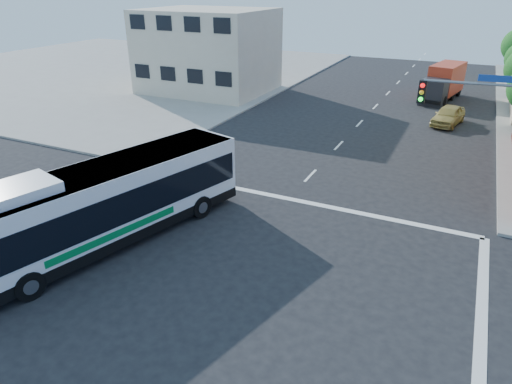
% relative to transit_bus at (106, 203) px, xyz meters
% --- Properties ---
extents(ground, '(120.00, 120.00, 0.00)m').
position_rel_transit_bus_xyz_m(ground, '(5.49, -2.06, -1.90)').
color(ground, black).
rests_on(ground, ground).
extents(sidewalk_nw, '(50.00, 50.00, 0.15)m').
position_rel_transit_bus_xyz_m(sidewalk_nw, '(-29.51, 32.94, -1.82)').
color(sidewalk_nw, gray).
rests_on(sidewalk_nw, ground).
extents(building_west, '(12.06, 10.06, 8.00)m').
position_rel_transit_bus_xyz_m(building_west, '(-11.53, 27.92, 2.11)').
color(building_west, beige).
rests_on(building_west, ground).
extents(signal_mast_ne, '(7.91, 1.13, 8.07)m').
position_rel_transit_bus_xyz_m(signal_mast_ne, '(14.57, 8.56, 3.09)').
color(signal_mast_ne, gray).
rests_on(signal_mast_ne, ground).
extents(transit_bus, '(6.23, 13.36, 3.88)m').
position_rel_transit_bus_xyz_m(transit_bus, '(0.00, 0.00, 0.00)').
color(transit_bus, black).
rests_on(transit_bus, ground).
extents(box_truck, '(3.49, 7.55, 3.27)m').
position_rel_transit_bus_xyz_m(box_truck, '(10.60, 34.32, -0.31)').
color(box_truck, black).
rests_on(box_truck, ground).
extents(parked_car, '(2.63, 4.70, 1.51)m').
position_rel_transit_bus_xyz_m(parked_car, '(11.90, 25.64, -1.14)').
color(parked_car, tan).
rests_on(parked_car, ground).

